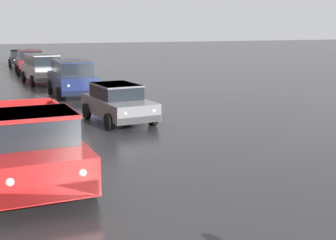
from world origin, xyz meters
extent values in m
ellipsoid|color=white|center=(4.07, 30.59, 0.23)|extent=(1.77, 0.96, 0.46)
ellipsoid|color=white|center=(3.71, 30.70, 0.37)|extent=(0.89, 0.74, 0.74)
ellipsoid|color=white|center=(4.50, 30.50, 0.21)|extent=(0.50, 0.42, 0.42)
cube|color=red|center=(-1.57, 7.87, 0.74)|extent=(1.97, 4.95, 0.76)
cube|color=black|center=(-1.58, 7.17, 1.44)|extent=(1.73, 1.59, 0.64)
cube|color=red|center=(-1.58, 7.17, 1.72)|extent=(1.77, 1.63, 0.08)
cube|color=red|center=(-0.64, 8.85, 1.34)|extent=(0.10, 2.37, 0.44)
cube|color=red|center=(-1.57, 10.29, 1.34)|extent=(1.86, 0.10, 0.44)
cube|color=#B7B7BC|center=(-1.58, 5.45, 0.54)|extent=(1.86, 0.12, 0.32)
sphere|color=white|center=(-0.94, 5.41, 0.86)|extent=(0.16, 0.16, 0.16)
sphere|color=white|center=(-2.22, 5.42, 0.86)|extent=(0.16, 0.16, 0.16)
cylinder|color=black|center=(-0.58, 6.38, 0.36)|extent=(0.22, 0.72, 0.72)
cylinder|color=black|center=(-0.57, 9.35, 0.36)|extent=(0.22, 0.72, 0.72)
cube|color=slate|center=(2.37, 13.56, 0.60)|extent=(1.91, 3.97, 0.60)
cube|color=black|center=(2.35, 13.75, 1.16)|extent=(1.55, 2.11, 0.52)
cube|color=slate|center=(2.35, 13.75, 1.39)|extent=(1.58, 2.15, 0.06)
cube|color=#303032|center=(2.50, 11.68, 0.42)|extent=(1.60, 0.24, 0.22)
cube|color=#303032|center=(2.23, 15.43, 0.42)|extent=(1.60, 0.24, 0.22)
cylinder|color=black|center=(3.29, 12.43, 0.30)|extent=(0.22, 0.61, 0.60)
cylinder|color=black|center=(1.62, 12.30, 0.30)|extent=(0.22, 0.61, 0.60)
cylinder|color=black|center=(3.11, 14.81, 0.30)|extent=(0.22, 0.61, 0.60)
cylinder|color=black|center=(1.44, 14.69, 0.30)|extent=(0.22, 0.61, 0.60)
sphere|color=silver|center=(3.03, 11.69, 0.68)|extent=(0.14, 0.14, 0.14)
sphere|color=silver|center=(1.98, 11.61, 0.68)|extent=(0.14, 0.14, 0.14)
cube|color=navy|center=(2.25, 20.89, 0.74)|extent=(1.98, 4.68, 0.80)
cube|color=black|center=(2.25, 20.93, 1.48)|extent=(1.68, 3.28, 0.68)
cube|color=navy|center=(2.25, 20.93, 1.79)|extent=(1.72, 3.35, 0.06)
cube|color=black|center=(2.18, 18.63, 0.46)|extent=(1.80, 0.18, 0.22)
cube|color=black|center=(2.33, 23.14, 0.46)|extent=(1.80, 0.18, 0.22)
cylinder|color=black|center=(3.14, 19.42, 0.34)|extent=(0.20, 0.69, 0.68)
cylinder|color=black|center=(1.27, 19.48, 0.34)|extent=(0.20, 0.69, 0.68)
cylinder|color=black|center=(3.23, 22.29, 0.34)|extent=(0.20, 0.69, 0.68)
cylinder|color=black|center=(1.36, 22.35, 0.34)|extent=(0.20, 0.69, 0.68)
sphere|color=silver|center=(2.77, 18.58, 0.82)|extent=(0.14, 0.14, 0.14)
sphere|color=silver|center=(1.58, 18.62, 0.82)|extent=(0.14, 0.14, 0.14)
cube|color=#B7B7BC|center=(1.73, 27.12, 0.74)|extent=(2.03, 4.78, 0.80)
cube|color=black|center=(1.72, 27.17, 1.48)|extent=(1.71, 3.36, 0.68)
cube|color=#B7B7BC|center=(1.72, 27.17, 1.79)|extent=(1.75, 3.43, 0.06)
cube|color=#525254|center=(1.85, 24.83, 0.46)|extent=(1.75, 0.21, 0.22)
cube|color=#525254|center=(1.60, 29.41, 0.46)|extent=(1.75, 0.21, 0.22)
cylinder|color=black|center=(2.72, 25.72, 0.34)|extent=(0.22, 0.69, 0.68)
cylinder|color=black|center=(0.90, 25.62, 0.34)|extent=(0.22, 0.69, 0.68)
cylinder|color=black|center=(2.56, 28.62, 0.34)|extent=(0.22, 0.69, 0.68)
cylinder|color=black|center=(0.74, 28.52, 0.34)|extent=(0.22, 0.69, 0.68)
sphere|color=silver|center=(2.43, 24.83, 0.82)|extent=(0.14, 0.14, 0.14)
sphere|color=silver|center=(1.28, 24.76, 0.82)|extent=(0.14, 0.14, 0.14)
cube|color=maroon|center=(1.88, 33.95, 0.74)|extent=(2.08, 4.32, 0.80)
cube|color=black|center=(1.88, 33.99, 1.48)|extent=(1.75, 3.04, 0.68)
cube|color=maroon|center=(1.88, 33.99, 1.79)|extent=(1.80, 3.10, 0.06)
cube|color=black|center=(1.77, 31.89, 0.46)|extent=(1.83, 0.21, 0.22)
cube|color=black|center=(1.98, 36.01, 0.46)|extent=(1.83, 0.21, 0.22)
cylinder|color=black|center=(2.77, 32.59, 0.34)|extent=(0.21, 0.69, 0.68)
cylinder|color=black|center=(0.86, 32.69, 0.34)|extent=(0.21, 0.69, 0.68)
cylinder|color=black|center=(2.90, 35.21, 0.34)|extent=(0.21, 0.69, 0.68)
cylinder|color=black|center=(0.99, 35.30, 0.34)|extent=(0.21, 0.69, 0.68)
sphere|color=silver|center=(2.38, 31.82, 0.82)|extent=(0.14, 0.14, 0.14)
sphere|color=silver|center=(1.17, 31.89, 0.82)|extent=(0.14, 0.14, 0.14)
cube|color=black|center=(1.98, 41.29, 0.60)|extent=(2.03, 4.01, 0.60)
cube|color=black|center=(1.99, 41.49, 1.16)|extent=(1.66, 2.12, 0.52)
cube|color=black|center=(1.99, 41.49, 1.39)|extent=(1.70, 2.17, 0.06)
cube|color=black|center=(1.86, 39.39, 0.42)|extent=(1.75, 0.23, 0.22)
cube|color=black|center=(2.10, 43.19, 0.42)|extent=(1.75, 0.23, 0.22)
cylinder|color=black|center=(2.81, 40.03, 0.30)|extent=(0.22, 0.61, 0.60)
cylinder|color=black|center=(0.99, 40.14, 0.30)|extent=(0.22, 0.61, 0.60)
cylinder|color=black|center=(2.96, 42.44, 0.30)|extent=(0.22, 0.61, 0.60)
cylinder|color=black|center=(1.14, 42.56, 0.30)|extent=(0.22, 0.61, 0.60)
sphere|color=silver|center=(2.44, 39.33, 0.68)|extent=(0.14, 0.14, 0.14)
sphere|color=silver|center=(1.28, 39.40, 0.68)|extent=(0.14, 0.14, 0.14)
camera|label=1|loc=(-2.79, -2.65, 3.50)|focal=49.27mm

